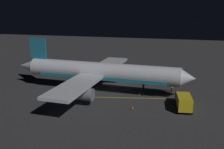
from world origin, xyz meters
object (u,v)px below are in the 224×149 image
baggage_truck (183,102)px  catering_truck (117,76)px  ground_crew_worker (172,87)px  traffic_cone_near_right (132,108)px  traffic_cone_near_left (140,94)px  airliner (99,72)px

baggage_truck → catering_truck: catering_truck is taller
baggage_truck → ground_crew_worker: 8.67m
ground_crew_worker → baggage_truck: bearing=14.6°
ground_crew_worker → traffic_cone_near_right: ground_crew_worker is taller
traffic_cone_near_left → airliner: bearing=-91.9°
airliner → traffic_cone_near_right: airliner is taller
airliner → traffic_cone_near_left: airliner is taller
catering_truck → baggage_truck: bearing=47.6°
catering_truck → traffic_cone_near_left: (7.79, 6.19, -1.04)m
airliner → traffic_cone_near_right: bearing=46.5°
ground_crew_worker → traffic_cone_near_left: ground_crew_worker is taller
ground_crew_worker → traffic_cone_near_left: (3.38, -5.64, -0.64)m
airliner → traffic_cone_near_left: (0.26, 7.92, -3.49)m
airliner → catering_truck: airliner is taller
traffic_cone_near_left → traffic_cone_near_right: same height
catering_truck → traffic_cone_near_right: (15.08, 6.22, -1.04)m
baggage_truck → ground_crew_worker: size_ratio=3.60×
airliner → ground_crew_worker: (-3.12, 13.57, -2.85)m
baggage_truck → ground_crew_worker: bearing=-165.4°
catering_truck → traffic_cone_near_right: catering_truck is taller
airliner → traffic_cone_near_right: size_ratio=64.46×
catering_truck → traffic_cone_near_left: bearing=38.5°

